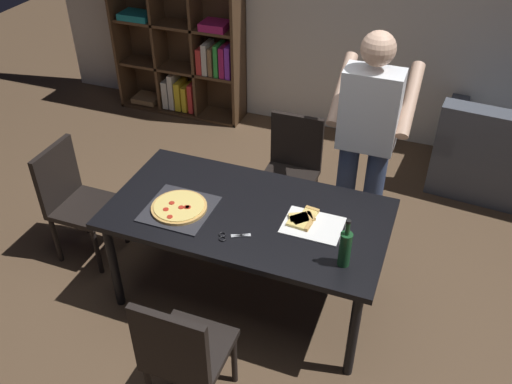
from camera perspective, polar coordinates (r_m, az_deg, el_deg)
The scene contains 11 objects.
ground_plane at distance 3.98m, azimuth -0.77°, elevation -10.53°, with size 12.00×12.00×0.00m, color brown.
dining_table at distance 3.52m, azimuth -0.86°, elevation -2.92°, with size 1.78×0.94×0.75m.
chair_near_camera at distance 3.04m, azimuth -7.69°, elevation -16.14°, with size 0.42×0.42×0.90m.
chair_far_side at distance 4.35m, azimuth 3.76°, elevation 2.82°, with size 0.42×0.42×0.90m.
chair_left_end at distance 4.22m, azimuth -18.48°, elevation -0.39°, with size 0.42×0.42×0.90m.
bookshelf at distance 5.91m, azimuth -7.66°, elevation 17.06°, with size 1.40×0.35×1.95m.
person_serving_pizza at distance 3.81m, azimuth 11.41°, elevation 5.48°, with size 0.55×0.54×1.75m.
pepperoni_pizza_on_tray at distance 3.52m, azimuth -7.99°, elevation -1.63°, with size 0.42×0.42×0.04m.
pizza_slices_on_towel at distance 3.39m, azimuth 5.45°, elevation -3.10°, with size 0.36×0.29×0.03m.
wine_bottle at distance 3.07m, azimuth 9.26°, elevation -5.78°, with size 0.07×0.07×0.32m.
kitchen_scissors at distance 3.29m, azimuth -2.82°, elevation -4.60°, with size 0.20×0.13×0.01m.
Camera 1 is at (1.01, -2.53, 2.90)m, focal length 38.45 mm.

